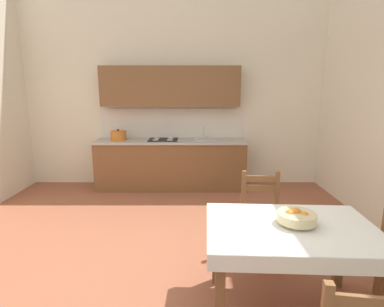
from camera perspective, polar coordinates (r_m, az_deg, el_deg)
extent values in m
cube|color=#99563D|center=(3.33, -6.37, -21.59)|extent=(6.11, 6.48, 0.10)
cube|color=silver|center=(5.78, -3.64, 15.37)|extent=(6.11, 0.12, 4.27)
cube|color=brown|center=(5.57, -4.18, -2.20)|extent=(2.69, 0.60, 0.86)
cube|color=#ADA8A3|center=(5.47, -4.25, 2.35)|extent=(2.72, 0.63, 0.04)
cube|color=silver|center=(5.73, -4.09, 5.77)|extent=(2.69, 0.01, 0.55)
cube|color=brown|center=(5.54, -4.31, 12.55)|extent=(2.48, 0.34, 0.70)
cube|color=black|center=(5.42, -4.31, -6.84)|extent=(2.65, 0.02, 0.09)
cylinder|color=silver|center=(5.47, 2.10, 2.54)|extent=(0.34, 0.34, 0.02)
cylinder|color=silver|center=(5.59, 2.05, 3.93)|extent=(0.02, 0.02, 0.22)
cube|color=black|center=(5.49, -5.65, 2.63)|extent=(0.52, 0.42, 0.01)
cylinder|color=silver|center=(5.40, -7.13, 2.58)|extent=(0.11, 0.11, 0.01)
cylinder|color=silver|center=(5.38, -4.37, 2.59)|extent=(0.11, 0.11, 0.01)
cylinder|color=silver|center=(5.60, -6.89, 2.91)|extent=(0.11, 0.11, 0.01)
cylinder|color=silver|center=(5.57, -4.23, 2.93)|extent=(0.11, 0.11, 0.01)
cylinder|color=orange|center=(5.59, -13.96, 3.23)|extent=(0.28, 0.28, 0.15)
cylinder|color=orange|center=(5.58, -14.00, 4.09)|extent=(0.29, 0.29, 0.02)
sphere|color=black|center=(5.58, -14.02, 4.35)|extent=(0.04, 0.04, 0.04)
cube|color=brown|center=(2.53, 18.09, -13.15)|extent=(1.28, 0.89, 0.02)
cube|color=brown|center=(2.33, 5.10, -25.68)|extent=(0.07, 0.07, 0.73)
cube|color=brown|center=(2.63, 32.65, -22.80)|extent=(0.07, 0.07, 0.73)
cube|color=brown|center=(2.93, 4.48, -17.14)|extent=(0.07, 0.07, 0.73)
cube|color=brown|center=(3.17, 26.07, -15.97)|extent=(0.07, 0.07, 0.73)
cube|color=white|center=(2.52, 18.11, -12.88)|extent=(1.35, 0.96, 0.00)
cube|color=white|center=(2.17, 21.26, -19.20)|extent=(1.30, 0.07, 0.12)
cube|color=white|center=(2.94, 15.72, -10.39)|extent=(1.30, 0.07, 0.12)
cube|color=white|center=(2.46, 2.72, -14.52)|extent=(0.05, 0.89, 0.12)
cube|color=white|center=(2.79, 31.37, -13.02)|extent=(0.05, 0.89, 0.12)
cube|color=brown|center=(1.71, 30.44, -23.22)|extent=(0.32, 0.07, 0.07)
cube|color=#D1BC89|center=(3.33, 12.92, -12.42)|extent=(0.44, 0.44, 0.04)
cube|color=brown|center=(3.31, 16.53, -17.13)|extent=(0.05, 0.05, 0.41)
cube|color=brown|center=(3.24, 10.05, -17.44)|extent=(0.05, 0.05, 0.41)
cube|color=brown|center=(3.51, 15.35, -10.60)|extent=(0.05, 0.05, 0.93)
cube|color=brown|center=(3.45, 9.41, -10.74)|extent=(0.05, 0.05, 0.93)
cube|color=brown|center=(3.35, 12.69, -4.69)|extent=(0.32, 0.04, 0.07)
cube|color=brown|center=(3.38, 12.61, -6.41)|extent=(0.32, 0.04, 0.07)
cube|color=brown|center=(3.17, 32.20, -14.66)|extent=(0.05, 0.05, 0.93)
cylinder|color=beige|center=(2.55, 18.93, -12.28)|extent=(0.17, 0.17, 0.02)
cylinder|color=beige|center=(2.54, 19.01, -11.31)|extent=(0.30, 0.30, 0.07)
sphere|color=orange|center=(2.52, 17.86, -11.09)|extent=(0.09, 0.09, 0.09)
sphere|color=orange|center=(2.53, 20.36, -11.25)|extent=(0.08, 0.08, 0.08)
sphere|color=orange|center=(2.56, 18.81, -10.74)|extent=(0.10, 0.10, 0.10)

